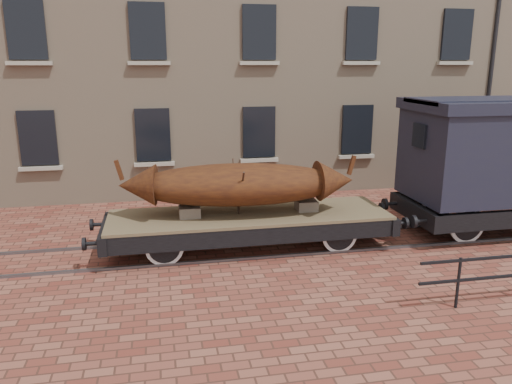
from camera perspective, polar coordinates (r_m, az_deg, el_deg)
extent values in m
plane|color=brown|center=(12.50, 0.37, -6.35)|extent=(90.00, 90.00, 0.00)
cube|color=tan|center=(22.24, 3.00, 21.11)|extent=(40.00, 10.00, 14.00)
cube|color=black|center=(16.96, -23.64, 5.68)|extent=(1.10, 0.12, 1.70)
cube|color=#A39C88|center=(17.05, -23.36, 2.51)|extent=(1.30, 0.18, 0.12)
cube|color=black|center=(16.56, -11.69, 6.42)|extent=(1.10, 0.12, 1.70)
cube|color=#A39C88|center=(16.66, -11.52, 3.15)|extent=(1.30, 0.18, 0.12)
cube|color=black|center=(16.89, 0.34, 6.87)|extent=(1.10, 0.12, 1.70)
cube|color=#A39C88|center=(16.99, 0.38, 3.67)|extent=(1.30, 0.18, 0.12)
cube|color=black|center=(17.91, 11.46, 7.03)|extent=(1.10, 0.12, 1.70)
cube|color=#A39C88|center=(18.01, 11.38, 4.01)|extent=(1.30, 0.18, 0.12)
cube|color=black|center=(19.52, 21.07, 6.95)|extent=(1.10, 0.12, 1.70)
cube|color=#A39C88|center=(19.60, 20.91, 4.18)|extent=(1.30, 0.18, 0.12)
cube|color=black|center=(16.83, -24.79, 16.49)|extent=(1.10, 0.12, 1.70)
cube|color=#A39C88|center=(16.75, -24.49, 13.26)|extent=(1.30, 0.18, 0.12)
cube|color=black|center=(16.43, -12.29, 17.53)|extent=(1.10, 0.12, 1.70)
cube|color=#A39C88|center=(16.34, -12.10, 14.21)|extent=(1.30, 0.18, 0.12)
cube|color=black|center=(16.76, 0.36, 17.78)|extent=(1.10, 0.12, 1.70)
cube|color=#A39C88|center=(16.68, 0.40, 14.53)|extent=(1.30, 0.18, 0.12)
cube|color=black|center=(17.80, 12.00, 17.29)|extent=(1.10, 0.12, 1.70)
cube|color=#A39C88|center=(17.72, 11.92, 14.23)|extent=(1.30, 0.18, 0.12)
cube|color=black|center=(19.41, 21.97, 16.33)|extent=(1.10, 0.12, 1.70)
cube|color=#A39C88|center=(19.34, 21.79, 13.53)|extent=(1.30, 0.18, 0.12)
cube|color=#59595E|center=(11.84, 1.07, -7.43)|extent=(30.00, 0.08, 0.06)
cube|color=#59595E|center=(13.16, -0.26, -5.13)|extent=(30.00, 0.08, 0.06)
cylinder|color=black|center=(10.13, 22.10, -9.61)|extent=(0.06, 0.06, 1.00)
cube|color=brown|center=(12.18, -0.77, -2.70)|extent=(6.77, 1.99, 0.11)
cube|color=black|center=(11.39, 0.07, -5.09)|extent=(6.77, 0.14, 0.41)
cube|color=black|center=(13.11, -1.50, -2.43)|extent=(6.77, 0.14, 0.41)
cube|color=black|center=(12.14, -16.74, -4.48)|extent=(0.20, 2.08, 0.41)
cylinder|color=black|center=(11.53, -18.29, -5.61)|extent=(0.32, 0.09, 0.09)
cylinder|color=black|center=(11.55, -19.05, -5.64)|extent=(0.07, 0.29, 0.29)
cylinder|color=black|center=(12.81, -17.60, -3.55)|extent=(0.32, 0.09, 0.09)
cylinder|color=black|center=(12.82, -18.28, -3.58)|extent=(0.07, 0.29, 0.29)
cube|color=black|center=(13.25, 13.80, -2.67)|extent=(0.20, 2.08, 0.41)
cylinder|color=black|center=(12.78, 16.09, -3.47)|extent=(0.32, 0.09, 0.09)
cylinder|color=black|center=(12.85, 16.70, -3.41)|extent=(0.07, 0.29, 0.29)
cylinder|color=black|center=(13.94, 13.59, -1.80)|extent=(0.32, 0.09, 0.09)
cylinder|color=black|center=(14.01, 14.16, -1.76)|extent=(0.07, 0.29, 0.29)
cylinder|color=black|center=(12.13, -10.49, -5.09)|extent=(0.09, 1.72, 0.09)
cylinder|color=silver|center=(11.46, -10.43, -6.29)|extent=(0.87, 0.06, 0.87)
cylinder|color=black|center=(11.46, -10.43, -6.29)|extent=(0.71, 0.09, 0.71)
cube|color=black|center=(11.28, -10.47, -5.45)|extent=(0.81, 0.07, 0.09)
cylinder|color=silver|center=(12.81, -10.55, -4.02)|extent=(0.87, 0.06, 0.87)
cylinder|color=black|center=(12.81, -10.55, -4.02)|extent=(0.71, 0.09, 0.71)
cube|color=black|center=(12.85, -10.60, -2.95)|extent=(0.81, 0.07, 0.09)
cylinder|color=black|center=(12.83, 8.42, -3.91)|extent=(0.09, 1.72, 0.09)
cylinder|color=silver|center=(12.19, 9.54, -4.95)|extent=(0.87, 0.06, 0.87)
cylinder|color=black|center=(12.19, 9.54, -4.95)|extent=(0.71, 0.09, 0.71)
cube|color=black|center=(12.02, 9.76, -4.14)|extent=(0.81, 0.07, 0.09)
cylinder|color=silver|center=(13.47, 7.40, -2.96)|extent=(0.87, 0.06, 0.87)
cylinder|color=black|center=(13.47, 7.40, -2.96)|extent=(0.71, 0.09, 0.71)
cube|color=black|center=(13.51, 7.29, -1.95)|extent=(0.81, 0.07, 0.09)
cube|color=black|center=(12.29, -0.77, -4.27)|extent=(3.61, 0.05, 0.05)
cube|color=#6C6158|center=(11.97, -7.60, -2.25)|extent=(0.50, 0.45, 0.25)
cube|color=#6C6158|center=(12.46, 5.77, -1.51)|extent=(0.50, 0.45, 0.25)
ellipsoid|color=#51280F|center=(11.93, -2.04, 0.86)|extent=(5.13, 1.99, 1.00)
cone|color=#51280F|center=(11.99, -13.43, 0.76)|extent=(0.94, 1.02, 0.95)
cube|color=#51280F|center=(11.97, -15.38, 2.43)|extent=(0.21, 0.12, 0.48)
cone|color=#51280F|center=(12.31, 9.05, 1.33)|extent=(0.94, 1.02, 0.95)
cube|color=#51280F|center=(12.33, 10.87, 3.04)|extent=(0.21, 0.12, 0.48)
cylinder|color=#39291E|center=(11.57, -1.72, -0.24)|extent=(0.04, 0.86, 1.24)
cylinder|color=#39291E|center=(12.35, -2.34, 0.71)|extent=(0.04, 0.86, 1.24)
cube|color=black|center=(16.15, 25.11, -0.32)|extent=(5.97, 0.16, 0.45)
cube|color=black|center=(13.68, 17.62, -2.12)|extent=(0.22, 2.39, 0.45)
cylinder|color=black|center=(12.80, 17.54, -3.25)|extent=(0.08, 0.32, 0.32)
cylinder|color=black|center=(14.15, 14.51, -1.34)|extent=(0.08, 0.32, 0.32)
cylinder|color=black|center=(14.29, 21.42, -2.67)|extent=(0.10, 1.89, 0.10)
cylinder|color=silver|center=(13.72, 23.01, -3.52)|extent=(0.96, 0.07, 0.96)
cylinder|color=black|center=(13.72, 23.01, -3.52)|extent=(0.78, 0.10, 0.78)
cylinder|color=silver|center=(14.87, 19.96, -1.88)|extent=(0.96, 0.07, 0.96)
cylinder|color=black|center=(14.87, 19.96, -1.88)|extent=(0.78, 0.10, 0.78)
cube|color=black|center=(13.26, 18.21, 6.14)|extent=(0.08, 0.60, 0.60)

